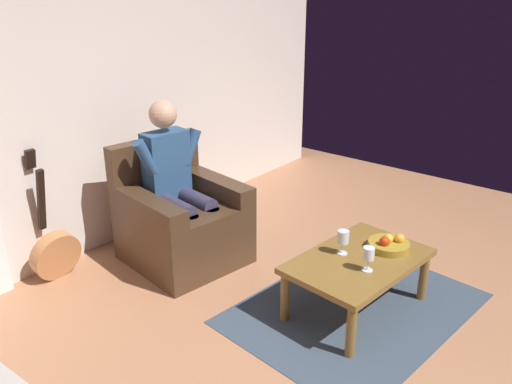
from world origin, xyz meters
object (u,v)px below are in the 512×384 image
at_px(wine_glass_near, 369,255).
at_px(fruit_bowl, 389,244).
at_px(armchair, 180,221).
at_px(guitar, 55,251).
at_px(person_seated, 176,179).
at_px(coffee_table, 358,266).
at_px(wine_glass_far, 343,238).

xyz_separation_m(wine_glass_near, fruit_bowl, (-0.35, -0.02, -0.08)).
distance_m(armchair, fruit_bowl, 1.60).
bearing_deg(armchair, guitar, -24.39).
relative_size(person_seated, guitar, 1.28).
relative_size(armchair, fruit_bowl, 3.39).
relative_size(guitar, wine_glass_near, 6.07).
bearing_deg(person_seated, fruit_bowl, 115.38).
xyz_separation_m(coffee_table, guitar, (1.02, -1.95, -0.11)).
xyz_separation_m(guitar, fruit_bowl, (-1.26, 2.04, 0.20)).
distance_m(person_seated, wine_glass_far, 1.37).
relative_size(person_seated, wine_glass_near, 7.75).
height_order(armchair, fruit_bowl, armchair).
bearing_deg(guitar, fruit_bowl, 121.75).
bearing_deg(person_seated, wine_glass_far, 107.64).
bearing_deg(wine_glass_far, guitar, -61.13).
distance_m(armchair, guitar, 0.95).
xyz_separation_m(person_seated, wine_glass_near, (-0.12, 1.58, -0.17)).
bearing_deg(wine_glass_far, wine_glass_near, 67.97).
xyz_separation_m(armchair, guitar, (0.79, -0.51, -0.10)).
xyz_separation_m(armchair, person_seated, (-0.00, -0.02, 0.35)).
relative_size(wine_glass_far, fruit_bowl, 0.60).
bearing_deg(fruit_bowl, wine_glass_near, 3.54).
height_order(armchair, wine_glass_near, armchair).
relative_size(armchair, guitar, 0.96).
relative_size(coffee_table, fruit_bowl, 3.66).
relative_size(armchair, coffee_table, 0.92).
distance_m(wine_glass_near, wine_glass_far, 0.25).
bearing_deg(guitar, armchair, 147.05).
height_order(person_seated, wine_glass_far, person_seated).
relative_size(coffee_table, wine_glass_far, 6.06).
xyz_separation_m(wine_glass_near, wine_glass_far, (-0.09, -0.23, 0.00)).
height_order(wine_glass_far, fruit_bowl, wine_glass_far).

